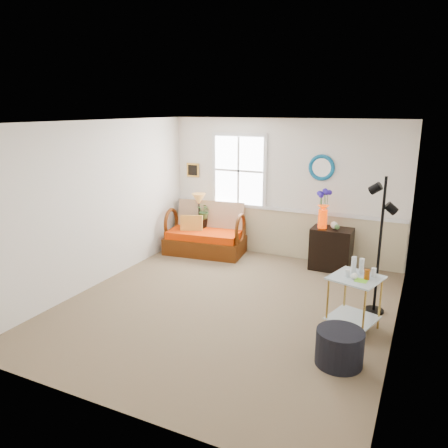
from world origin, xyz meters
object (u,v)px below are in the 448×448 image
at_px(cabinet, 331,249).
at_px(floor_lamp, 380,247).
at_px(side_table, 354,304).
at_px(lamp_stand, 200,233).
at_px(loveseat, 205,229).
at_px(ottoman, 339,347).

height_order(cabinet, floor_lamp, floor_lamp).
relative_size(side_table, floor_lamp, 0.38).
xyz_separation_m(lamp_stand, floor_lamp, (3.60, -1.52, 0.64)).
xyz_separation_m(loveseat, floor_lamp, (3.34, -1.28, 0.47)).
bearing_deg(lamp_stand, ottoman, -41.75).
relative_size(side_table, ottoman, 1.38).
height_order(loveseat, side_table, loveseat).
relative_size(cabinet, ottoman, 1.41).
bearing_deg(side_table, ottoman, -90.05).
relative_size(cabinet, side_table, 1.03).
height_order(lamp_stand, cabinet, cabinet).
bearing_deg(cabinet, floor_lamp, -56.65).
xyz_separation_m(lamp_stand, side_table, (3.41, -2.18, 0.05)).
distance_m(side_table, ottoman, 0.88).
distance_m(cabinet, floor_lamp, 1.79).
distance_m(cabinet, ottoman, 3.04).
bearing_deg(floor_lamp, side_table, -94.95).
bearing_deg(cabinet, ottoman, -75.58).
relative_size(loveseat, side_table, 2.07).
height_order(floor_lamp, ottoman, floor_lamp).
xyz_separation_m(loveseat, lamp_stand, (-0.26, 0.24, -0.18)).
xyz_separation_m(loveseat, side_table, (3.16, -1.93, -0.13)).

